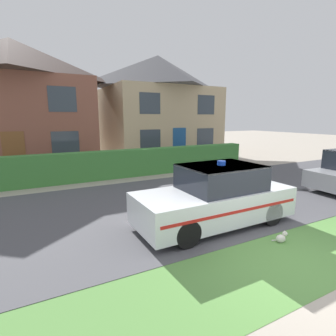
{
  "coord_description": "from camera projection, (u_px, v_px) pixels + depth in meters",
  "views": [
    {
      "loc": [
        -4.28,
        -2.98,
        2.76
      ],
      "look_at": [
        -0.14,
        4.88,
        1.05
      ],
      "focal_mm": 28.0,
      "sensor_mm": 36.0,
      "label": 1
    }
  ],
  "objects": [
    {
      "name": "cat",
      "position": [
        282.0,
        238.0,
        5.87
      ],
      "size": [
        0.27,
        0.26,
        0.28
      ],
      "rotation": [
        0.0,
        0.0,
        5.91
      ],
      "color": "silver",
      "rests_on": "ground"
    },
    {
      "name": "police_car",
      "position": [
        216.0,
        197.0,
        6.77
      ],
      "size": [
        4.17,
        1.72,
        1.67
      ],
      "rotation": [
        0.0,
        0.0,
        3.15
      ],
      "color": "black",
      "rests_on": "road_strip"
    },
    {
      "name": "garden_hedge",
      "position": [
        129.0,
        163.0,
        12.45
      ],
      "size": [
        13.14,
        0.61,
        1.28
      ],
      "primitive_type": "cube",
      "color": "#3D7F38",
      "rests_on": "ground"
    },
    {
      "name": "road_strip",
      "position": [
        180.0,
        201.0,
        8.81
      ],
      "size": [
        28.0,
        6.52,
        0.01
      ],
      "primitive_type": "cube",
      "color": "#4C4C51",
      "rests_on": "ground"
    },
    {
      "name": "lawn_verge",
      "position": [
        288.0,
        260.0,
        5.14
      ],
      "size": [
        28.0,
        1.92,
        0.01
      ],
      "primitive_type": "cube",
      "color": "#568C42",
      "rests_on": "ground"
    },
    {
      "name": "house_right",
      "position": [
        158.0,
        105.0,
        20.03
      ],
      "size": [
        8.13,
        6.83,
        7.31
      ],
      "color": "tan",
      "rests_on": "ground"
    },
    {
      "name": "house_left",
      "position": [
        15.0,
        102.0,
        15.36
      ],
      "size": [
        8.59,
        6.67,
        7.21
      ],
      "color": "brown",
      "rests_on": "ground"
    },
    {
      "name": "ground_plane",
      "position": [
        292.0,
        262.0,
        5.07
      ],
      "size": [
        80.0,
        80.0,
        0.0
      ],
      "primitive_type": "plane",
      "color": "#A89E8E"
    }
  ]
}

